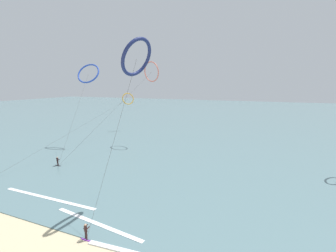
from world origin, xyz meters
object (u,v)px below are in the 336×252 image
object	(u,v)px
surfer_violet	(86,233)
kite_amber	(128,99)
surfer_charcoal	(58,162)
kite_navy	(137,57)
kite_coral	(151,72)
kite_cobalt	(88,73)

from	to	relation	value
surfer_violet	kite_amber	xyz separation A→B (m)	(-25.22, 48.64, 9.48)
surfer_violet	surfer_charcoal	distance (m)	24.09
kite_navy	kite_coral	bearing A→B (deg)	-146.72
kite_amber	kite_coral	bearing A→B (deg)	-90.28
surfer_charcoal	kite_coral	distance (m)	28.82
kite_coral	kite_cobalt	size ratio (longest dim) A/B	1.15
surfer_charcoal	kite_amber	bearing A→B (deg)	112.60
surfer_violet	kite_amber	bearing A→B (deg)	-37.93
kite_navy	kite_amber	bearing A→B (deg)	-136.43
surfer_charcoal	kite_coral	size ratio (longest dim) A/B	0.07
surfer_charcoal	kite_coral	bearing A→B (deg)	80.40
surfer_charcoal	kite_cobalt	world-z (taller)	kite_cobalt
surfer_violet	kite_navy	bearing A→B (deg)	-74.58
surfer_charcoal	kite_amber	distance (m)	35.97
kite_amber	kite_coral	size ratio (longest dim) A/B	2.06
surfer_violet	kite_amber	world-z (taller)	kite_amber
kite_amber	kite_navy	bearing A→B (deg)	-106.29
surfer_charcoal	kite_navy	xyz separation A→B (m)	(20.63, -6.15, 17.13)
kite_amber	kite_coral	distance (m)	20.91
kite_coral	kite_navy	distance (m)	30.07
kite_coral	kite_cobalt	distance (m)	15.05
surfer_charcoal	surfer_violet	bearing A→B (deg)	-24.07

